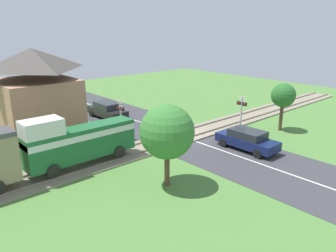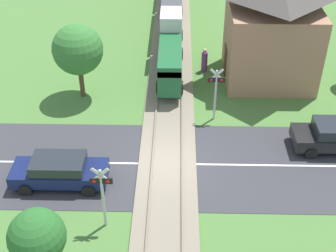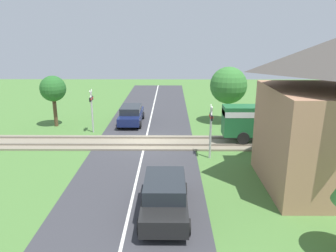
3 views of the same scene
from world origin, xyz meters
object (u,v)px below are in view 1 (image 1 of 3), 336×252
(car_far_side, at_px, (107,110))
(station_building, at_px, (37,98))
(crossing_signal_east_approach, at_px, (121,115))
(car_near_crossing, at_px, (247,139))
(crossing_signal_west_approach, at_px, (241,109))
(pedestrian_by_station, at_px, (53,150))

(car_far_side, distance_m, station_building, 7.95)
(car_far_side, height_order, crossing_signal_east_approach, crossing_signal_east_approach)
(car_near_crossing, xyz_separation_m, crossing_signal_east_approach, (7.34, 5.38, 1.25))
(crossing_signal_west_approach, height_order, crossing_signal_east_approach, same)
(car_near_crossing, bearing_deg, pedestrian_by_station, 56.93)
(car_far_side, height_order, crossing_signal_west_approach, crossing_signal_west_approach)
(pedestrian_by_station, bearing_deg, crossing_signal_west_approach, -109.25)
(crossing_signal_east_approach, xyz_separation_m, station_building, (3.56, 4.64, 1.31))
(station_building, bearing_deg, crossing_signal_west_approach, -124.24)
(station_building, height_order, pedestrian_by_station, station_building)
(crossing_signal_west_approach, distance_m, crossing_signal_east_approach, 9.31)
(crossing_signal_west_approach, bearing_deg, crossing_signal_east_approach, 57.81)
(car_far_side, relative_size, crossing_signal_west_approach, 1.42)
(car_near_crossing, relative_size, pedestrian_by_station, 2.77)
(car_near_crossing, distance_m, crossing_signal_west_approach, 3.67)
(crossing_signal_west_approach, relative_size, station_building, 0.46)
(crossing_signal_west_approach, bearing_deg, pedestrian_by_station, 70.75)
(car_far_side, distance_m, crossing_signal_east_approach, 6.61)
(pedestrian_by_station, bearing_deg, crossing_signal_east_approach, -86.61)
(car_near_crossing, height_order, car_far_side, car_far_side)
(car_near_crossing, height_order, station_building, station_building)
(station_building, relative_size, pedestrian_by_station, 4.34)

